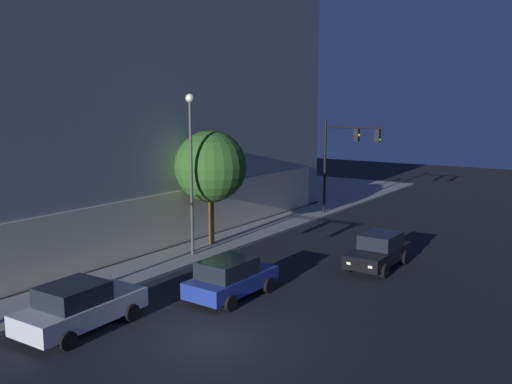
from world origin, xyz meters
name	(u,v)px	position (x,y,z in m)	size (l,w,h in m)	color
ground_plane	(211,340)	(0.00, 0.00, 0.00)	(120.00, 120.00, 0.00)	black
modern_building	(38,75)	(10.07, 23.75, 10.00)	(30.20, 29.33, 20.16)	#4C4C51
traffic_light_far_corner	(345,149)	(21.54, 5.26, 4.85)	(0.46, 4.37, 6.79)	black
street_lamp_sidewalk	(191,156)	(7.37, 7.21, 5.33)	(0.44, 0.44, 8.29)	#404040
sidewalk_tree	(211,167)	(9.66, 7.80, 4.53)	(3.99, 3.99, 6.38)	brown
car_silver	(79,306)	(-1.92, 4.37, 0.86)	(4.67, 2.34, 1.73)	#B7BABF
car_blue	(230,278)	(3.67, 1.93, 0.85)	(4.25, 2.17, 1.67)	navy
car_black	(379,251)	(11.12, -1.51, 0.85)	(4.40, 2.01, 1.67)	black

